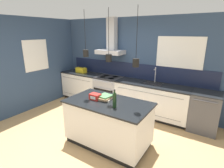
# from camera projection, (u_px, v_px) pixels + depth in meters

# --- Properties ---
(ground_plane) EXTENTS (16.00, 16.00, 0.00)m
(ground_plane) POSITION_uv_depth(u_px,v_px,m) (90.00, 138.00, 3.79)
(ground_plane) COLOR tan
(ground_plane) RESTS_ON ground
(wall_back) EXTENTS (5.60, 2.01, 2.60)m
(wall_back) POSITION_uv_depth(u_px,v_px,m) (132.00, 62.00, 5.03)
(wall_back) COLOR navy
(wall_back) RESTS_ON ground_plane
(wall_left) EXTENTS (0.08, 3.80, 2.60)m
(wall_left) POSITION_uv_depth(u_px,v_px,m) (41.00, 63.00, 5.23)
(wall_left) COLOR navy
(wall_left) RESTS_ON ground_plane
(counter_run_left) EXTENTS (1.37, 0.64, 0.91)m
(counter_run_left) POSITION_uv_depth(u_px,v_px,m) (83.00, 86.00, 5.90)
(counter_run_left) COLOR black
(counter_run_left) RESTS_ON ground_plane
(counter_run_sink) EXTENTS (1.95, 0.64, 1.31)m
(counter_run_sink) POSITION_uv_depth(u_px,v_px,m) (151.00, 100.00, 4.65)
(counter_run_sink) COLOR black
(counter_run_sink) RESTS_ON ground_plane
(oven_range) EXTENTS (0.77, 0.66, 0.91)m
(oven_range) POSITION_uv_depth(u_px,v_px,m) (109.00, 91.00, 5.34)
(oven_range) COLOR #B5B5BA
(oven_range) RESTS_ON ground_plane
(dishwasher) EXTENTS (0.61, 0.65, 0.91)m
(dishwasher) POSITION_uv_depth(u_px,v_px,m) (204.00, 112.00, 3.99)
(dishwasher) COLOR #4C4C51
(dishwasher) RESTS_ON ground_plane
(kitchen_island) EXTENTS (1.65, 0.92, 0.91)m
(kitchen_island) POSITION_uv_depth(u_px,v_px,m) (108.00, 123.00, 3.49)
(kitchen_island) COLOR black
(kitchen_island) RESTS_ON ground_plane
(bottle_on_island) EXTENTS (0.07, 0.07, 0.33)m
(bottle_on_island) POSITION_uv_depth(u_px,v_px,m) (115.00, 100.00, 3.07)
(bottle_on_island) COLOR #193319
(bottle_on_island) RESTS_ON kitchen_island
(book_stack) EXTENTS (0.29, 0.35, 0.08)m
(book_stack) POSITION_uv_depth(u_px,v_px,m) (105.00, 97.00, 3.48)
(book_stack) COLOR beige
(book_stack) RESTS_ON kitchen_island
(red_supply_box) EXTENTS (0.21, 0.15, 0.12)m
(red_supply_box) POSITION_uv_depth(u_px,v_px,m) (95.00, 97.00, 3.47)
(red_supply_box) COLOR red
(red_supply_box) RESTS_ON kitchen_island
(yellow_toolbox) EXTENTS (0.34, 0.18, 0.19)m
(yellow_toolbox) POSITION_uv_depth(u_px,v_px,m) (81.00, 70.00, 5.76)
(yellow_toolbox) COLOR gold
(yellow_toolbox) RESTS_ON counter_run_left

